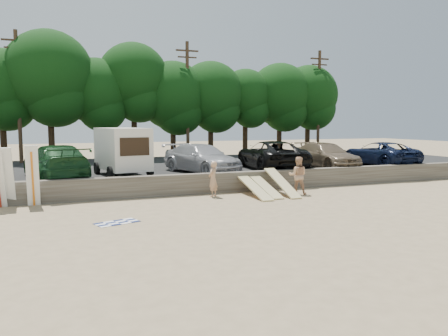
# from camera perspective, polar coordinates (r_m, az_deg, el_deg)

# --- Properties ---
(ground) EXTENTS (120.00, 120.00, 0.00)m
(ground) POSITION_cam_1_polar(r_m,az_deg,el_deg) (19.14, 3.19, -4.52)
(ground) COLOR tan
(ground) RESTS_ON ground
(seawall) EXTENTS (44.00, 0.50, 1.00)m
(seawall) POSITION_cam_1_polar(r_m,az_deg,el_deg) (21.79, -0.05, -1.89)
(seawall) COLOR #6B6356
(seawall) RESTS_ON ground
(parking_lot) EXTENTS (44.00, 14.50, 0.70)m
(parking_lot) POSITION_cam_1_polar(r_m,az_deg,el_deg) (28.88, -5.42, -0.28)
(parking_lot) COLOR #282828
(parking_lot) RESTS_ON ground
(treeline) EXTENTS (33.55, 6.45, 9.38)m
(treeline) POSITION_cam_1_polar(r_m,az_deg,el_deg) (35.39, -10.25, 10.36)
(treeline) COLOR #382616
(treeline) RESTS_ON parking_lot
(utility_poles) EXTENTS (25.80, 0.26, 9.00)m
(utility_poles) POSITION_cam_1_polar(r_m,az_deg,el_deg) (34.60, -4.79, 9.18)
(utility_poles) COLOR #473321
(utility_poles) RESTS_ON parking_lot
(box_trailer) EXTENTS (2.74, 4.18, 2.49)m
(box_trailer) POSITION_cam_1_polar(r_m,az_deg,el_deg) (23.49, -13.14, 2.44)
(box_trailer) COLOR white
(box_trailer) RESTS_ON parking_lot
(car_1) EXTENTS (3.47, 6.14, 1.68)m
(car_1) POSITION_cam_1_polar(r_m,az_deg,el_deg) (23.26, -21.12, 0.78)
(car_1) COLOR #163D1C
(car_1) RESTS_ON parking_lot
(car_2) EXTENTS (3.85, 5.85, 1.57)m
(car_2) POSITION_cam_1_polar(r_m,az_deg,el_deg) (24.32, -2.91, 1.26)
(car_2) COLOR #AAA9AE
(car_2) RESTS_ON parking_lot
(car_3) EXTENTS (3.54, 6.40, 1.70)m
(car_3) POSITION_cam_1_polar(r_m,az_deg,el_deg) (26.07, 6.16, 1.69)
(car_3) COLOR black
(car_3) RESTS_ON parking_lot
(car_4) EXTENTS (2.29, 5.33, 1.53)m
(car_4) POSITION_cam_1_polar(r_m,az_deg,el_deg) (27.55, 13.16, 1.62)
(car_4) COLOR #78644C
(car_4) RESTS_ON parking_lot
(car_5) EXTENTS (2.62, 5.52, 1.52)m
(car_5) POSITION_cam_1_polar(r_m,az_deg,el_deg) (30.19, 19.69, 1.79)
(car_5) COLOR black
(car_5) RESTS_ON parking_lot
(surfboard_upright_3) EXTENTS (0.56, 0.88, 2.50)m
(surfboard_upright_3) POSITION_cam_1_polar(r_m,az_deg,el_deg) (19.84, -26.46, -1.12)
(surfboard_upright_3) COLOR white
(surfboard_upright_3) RESTS_ON ground
(surfboard_upright_4) EXTENTS (0.51, 0.60, 2.56)m
(surfboard_upright_4) POSITION_cam_1_polar(r_m,az_deg,el_deg) (19.71, -23.72, -0.96)
(surfboard_upright_4) COLOR white
(surfboard_upright_4) RESTS_ON ground
(surfboard_low_0) EXTENTS (0.56, 2.92, 0.83)m
(surfboard_low_0) POSITION_cam_1_polar(r_m,az_deg,el_deg) (20.62, 4.03, -2.60)
(surfboard_low_0) COLOR #D8C688
(surfboard_low_0) RESTS_ON ground
(surfboard_low_1) EXTENTS (0.56, 2.91, 0.87)m
(surfboard_low_1) POSITION_cam_1_polar(r_m,az_deg,el_deg) (21.13, 5.35, -2.35)
(surfboard_low_1) COLOR #D8C688
(surfboard_low_1) RESTS_ON ground
(surfboard_low_2) EXTENTS (0.56, 2.82, 1.16)m
(surfboard_low_2) POSITION_cam_1_polar(r_m,az_deg,el_deg) (21.29, 7.60, -1.92)
(surfboard_low_2) COLOR #D8C688
(surfboard_low_2) RESTS_ON ground
(beachgoer_a) EXTENTS (0.72, 0.71, 1.68)m
(beachgoer_a) POSITION_cam_1_polar(r_m,az_deg,el_deg) (20.46, -1.45, -1.46)
(beachgoer_a) COLOR tan
(beachgoer_a) RESTS_ON ground
(beachgoer_b) EXTENTS (1.12, 1.05, 1.84)m
(beachgoer_b) POSITION_cam_1_polar(r_m,az_deg,el_deg) (21.49, 9.62, -0.96)
(beachgoer_b) COLOR tan
(beachgoer_b) RESTS_ON ground
(cooler) EXTENTS (0.45, 0.40, 0.32)m
(cooler) POSITION_cam_1_polar(r_m,az_deg,el_deg) (21.98, 5.42, -2.75)
(cooler) COLOR #258934
(cooler) RESTS_ON ground
(gear_bag) EXTENTS (0.30, 0.25, 0.22)m
(gear_bag) POSITION_cam_1_polar(r_m,az_deg,el_deg) (21.93, 5.81, -2.91)
(gear_bag) COLOR #BE6116
(gear_bag) RESTS_ON ground
(beach_towel) EXTENTS (1.90, 1.90, 0.00)m
(beach_towel) POSITION_cam_1_polar(r_m,az_deg,el_deg) (15.78, -13.79, -6.93)
(beach_towel) COLOR white
(beach_towel) RESTS_ON ground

